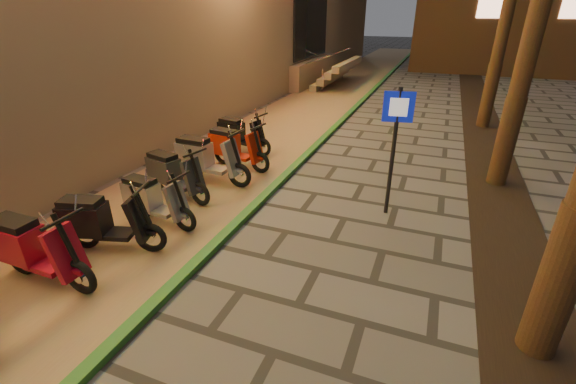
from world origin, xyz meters
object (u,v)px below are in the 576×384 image
at_px(scooter_6, 152,199).
at_px(scooter_9, 233,147).
at_px(scooter_7, 172,173).
at_px(pedestrian_sign, 395,135).
at_px(scooter_4, 32,248).
at_px(scooter_10, 239,134).
at_px(scooter_5, 100,222).
at_px(scooter_8, 205,158).

xyz_separation_m(scooter_6, scooter_9, (0.01, 2.97, 0.05)).
bearing_deg(scooter_7, scooter_6, -58.74).
distance_m(pedestrian_sign, scooter_4, 5.87).
xyz_separation_m(scooter_6, scooter_10, (-0.40, 4.03, 0.03)).
distance_m(scooter_5, scooter_7, 2.08).
relative_size(pedestrian_sign, scooter_5, 1.44).
bearing_deg(pedestrian_sign, scooter_8, 167.83).
xyz_separation_m(scooter_8, scooter_9, (0.14, 1.01, -0.04)).
relative_size(scooter_4, scooter_7, 1.05).
distance_m(scooter_7, scooter_8, 0.92).
bearing_deg(scooter_7, scooter_9, 92.93).
height_order(scooter_9, scooter_10, scooter_9).
bearing_deg(scooter_9, scooter_8, -88.64).
height_order(scooter_6, scooter_10, scooter_10).
relative_size(scooter_7, scooter_9, 0.97).
xyz_separation_m(scooter_7, scooter_10, (-0.06, 2.97, -0.00)).
height_order(scooter_7, scooter_10, scooter_7).
relative_size(scooter_4, scooter_8, 0.95).
relative_size(scooter_6, scooter_8, 0.84).
xyz_separation_m(pedestrian_sign, scooter_7, (-4.21, -0.85, -1.03)).
relative_size(scooter_4, scooter_6, 1.12).
height_order(scooter_5, scooter_6, scooter_5).
height_order(scooter_4, scooter_8, scooter_8).
relative_size(scooter_5, scooter_10, 1.01).
relative_size(pedestrian_sign, scooter_9, 1.41).
bearing_deg(scooter_9, scooter_7, -91.20).
xyz_separation_m(scooter_5, scooter_10, (-0.24, 5.04, -0.01)).
height_order(scooter_4, scooter_6, scooter_4).
bearing_deg(scooter_8, scooter_7, -101.27).
bearing_deg(scooter_8, scooter_9, 84.14).
bearing_deg(pedestrian_sign, scooter_9, 153.19).
bearing_deg(scooter_8, scooter_10, 99.34).
distance_m(scooter_4, scooter_10, 5.98).
bearing_deg(scooter_6, scooter_5, -93.92).
bearing_deg(pedestrian_sign, scooter_4, -149.63).
bearing_deg(scooter_10, scooter_5, -78.17).
height_order(scooter_6, scooter_7, scooter_7).
height_order(scooter_7, scooter_8, scooter_8).
bearing_deg(scooter_6, scooter_9, 95.00).
height_order(scooter_5, scooter_9, scooter_9).
xyz_separation_m(pedestrian_sign, scooter_10, (-4.27, 2.13, -1.03)).
bearing_deg(scooter_6, scooter_10, 100.81).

